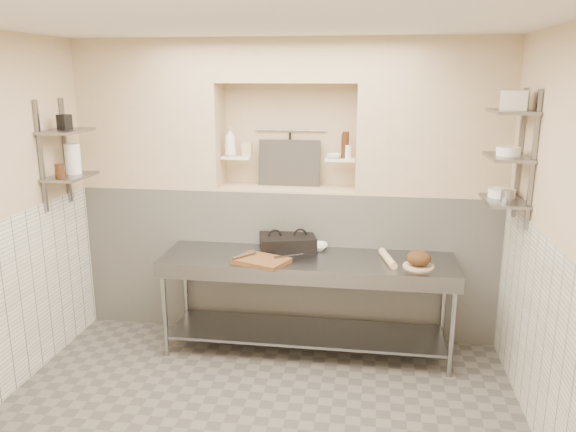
% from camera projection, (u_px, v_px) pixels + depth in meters
% --- Properties ---
extents(floor, '(4.00, 3.90, 0.10)m').
position_uv_depth(floor, '(252.00, 431.00, 4.09)').
color(floor, '#5F5A54').
rests_on(floor, ground).
extents(ceiling, '(4.00, 3.90, 0.10)m').
position_uv_depth(ceiling, '(245.00, 10.00, 3.38)').
color(ceiling, silver).
rests_on(ceiling, ground).
extents(wall_right, '(0.10, 3.90, 2.80)m').
position_uv_depth(wall_right, '(576.00, 255.00, 3.44)').
color(wall_right, '#CAAF8D').
rests_on(wall_right, ground).
extents(wall_back, '(4.00, 0.10, 2.80)m').
position_uv_depth(wall_back, '(291.00, 184.00, 5.65)').
color(wall_back, '#CAAF8D').
rests_on(wall_back, ground).
extents(wall_front, '(4.00, 0.10, 2.80)m').
position_uv_depth(wall_front, '(117.00, 415.00, 1.82)').
color(wall_front, '#CAAF8D').
rests_on(wall_front, ground).
extents(backwall_lower, '(4.00, 0.40, 1.40)m').
position_uv_depth(backwall_lower, '(288.00, 258.00, 5.58)').
color(backwall_lower, silver).
rests_on(backwall_lower, floor).
extents(alcove_sill, '(1.30, 0.40, 0.02)m').
position_uv_depth(alcove_sill, '(288.00, 188.00, 5.41)').
color(alcove_sill, '#CAAF8D').
rests_on(alcove_sill, backwall_lower).
extents(backwall_pillar_left, '(1.35, 0.40, 1.40)m').
position_uv_depth(backwall_pillar_left, '(153.00, 114.00, 5.43)').
color(backwall_pillar_left, '#CAAF8D').
rests_on(backwall_pillar_left, backwall_lower).
extents(backwall_pillar_right, '(1.35, 0.40, 1.40)m').
position_uv_depth(backwall_pillar_right, '(433.00, 117.00, 5.05)').
color(backwall_pillar_right, '#CAAF8D').
rests_on(backwall_pillar_right, backwall_lower).
extents(backwall_header, '(1.30, 0.40, 0.40)m').
position_uv_depth(backwall_header, '(288.00, 60.00, 5.12)').
color(backwall_header, '#CAAF8D').
rests_on(backwall_header, backwall_lower).
extents(wainscot_right, '(0.02, 3.90, 1.40)m').
position_uv_depth(wainscot_right, '(552.00, 357.00, 3.62)').
color(wainscot_right, silver).
rests_on(wainscot_right, floor).
extents(alcove_shelf_left, '(0.28, 0.16, 0.02)m').
position_uv_depth(alcove_shelf_left, '(237.00, 157.00, 5.41)').
color(alcove_shelf_left, white).
rests_on(alcove_shelf_left, backwall_lower).
extents(alcove_shelf_right, '(0.28, 0.16, 0.02)m').
position_uv_depth(alcove_shelf_right, '(340.00, 160.00, 5.27)').
color(alcove_shelf_right, white).
rests_on(alcove_shelf_right, backwall_lower).
extents(utensil_rail, '(0.70, 0.02, 0.02)m').
position_uv_depth(utensil_rail, '(290.00, 130.00, 5.44)').
color(utensil_rail, gray).
rests_on(utensil_rail, wall_back).
extents(hanging_steel, '(0.02, 0.02, 0.30)m').
position_uv_depth(hanging_steel, '(290.00, 148.00, 5.46)').
color(hanging_steel, black).
rests_on(hanging_steel, utensil_rail).
extents(splash_panel, '(0.60, 0.08, 0.45)m').
position_uv_depth(splash_panel, '(289.00, 163.00, 5.45)').
color(splash_panel, '#383330').
rests_on(splash_panel, alcove_sill).
extents(shelf_rail_left_a, '(0.03, 0.03, 0.95)m').
position_uv_depth(shelf_rail_left_a, '(66.00, 151.00, 5.12)').
color(shelf_rail_left_a, slate).
rests_on(shelf_rail_left_a, wall_left).
extents(shelf_rail_left_b, '(0.03, 0.03, 0.95)m').
position_uv_depth(shelf_rail_left_b, '(41.00, 157.00, 4.73)').
color(shelf_rail_left_b, slate).
rests_on(shelf_rail_left_b, wall_left).
extents(wall_shelf_left_lower, '(0.30, 0.50, 0.02)m').
position_uv_depth(wall_shelf_left_lower, '(70.00, 177.00, 4.95)').
color(wall_shelf_left_lower, slate).
rests_on(wall_shelf_left_lower, wall_left).
extents(wall_shelf_left_upper, '(0.30, 0.50, 0.03)m').
position_uv_depth(wall_shelf_left_upper, '(66.00, 131.00, 4.86)').
color(wall_shelf_left_upper, slate).
rests_on(wall_shelf_left_upper, wall_left).
extents(shelf_rail_right_a, '(0.03, 0.03, 1.05)m').
position_uv_depth(shelf_rail_right_a, '(519.00, 154.00, 4.54)').
color(shelf_rail_right_a, slate).
rests_on(shelf_rail_right_a, wall_right).
extents(shelf_rail_right_b, '(0.03, 0.03, 1.05)m').
position_uv_depth(shelf_rail_right_b, '(533.00, 161.00, 4.16)').
color(shelf_rail_right_b, slate).
rests_on(shelf_rail_right_b, wall_right).
extents(wall_shelf_right_lower, '(0.30, 0.50, 0.02)m').
position_uv_depth(wall_shelf_right_lower, '(504.00, 201.00, 4.45)').
color(wall_shelf_right_lower, slate).
rests_on(wall_shelf_right_lower, wall_right).
extents(wall_shelf_right_mid, '(0.30, 0.50, 0.02)m').
position_uv_depth(wall_shelf_right_mid, '(508.00, 157.00, 4.37)').
color(wall_shelf_right_mid, slate).
rests_on(wall_shelf_right_mid, wall_right).
extents(wall_shelf_right_upper, '(0.30, 0.50, 0.03)m').
position_uv_depth(wall_shelf_right_upper, '(512.00, 112.00, 4.28)').
color(wall_shelf_right_upper, slate).
rests_on(wall_shelf_right_upper, wall_right).
extents(prep_table, '(2.60, 0.70, 0.90)m').
position_uv_depth(prep_table, '(307.00, 285.00, 5.02)').
color(prep_table, gray).
rests_on(prep_table, floor).
extents(panini_press, '(0.57, 0.48, 0.14)m').
position_uv_depth(panini_press, '(288.00, 242.00, 5.18)').
color(panini_press, black).
rests_on(panini_press, prep_table).
extents(cutting_board, '(0.53, 0.46, 0.04)m').
position_uv_depth(cutting_board, '(261.00, 261.00, 4.82)').
color(cutting_board, brown).
rests_on(cutting_board, prep_table).
extents(knife_blade, '(0.24, 0.18, 0.01)m').
position_uv_depth(knife_blade, '(289.00, 255.00, 4.88)').
color(knife_blade, gray).
rests_on(knife_blade, cutting_board).
extents(tongs, '(0.18, 0.21, 0.02)m').
position_uv_depth(tongs, '(244.00, 255.00, 4.86)').
color(tongs, gray).
rests_on(tongs, cutting_board).
extents(mixing_bowl, '(0.24, 0.24, 0.06)m').
position_uv_depth(mixing_bowl, '(315.00, 247.00, 5.18)').
color(mixing_bowl, white).
rests_on(mixing_bowl, prep_table).
extents(rolling_pin, '(0.15, 0.42, 0.06)m').
position_uv_depth(rolling_pin, '(388.00, 258.00, 4.85)').
color(rolling_pin, '#CCB28B').
rests_on(rolling_pin, prep_table).
extents(bread_board, '(0.26, 0.26, 0.01)m').
position_uv_depth(bread_board, '(418.00, 266.00, 4.72)').
color(bread_board, '#CCB28B').
rests_on(bread_board, prep_table).
extents(bread_loaf, '(0.21, 0.21, 0.12)m').
position_uv_depth(bread_loaf, '(419.00, 258.00, 4.71)').
color(bread_loaf, '#4C2D19').
rests_on(bread_loaf, bread_board).
extents(bottle_soap, '(0.12, 0.12, 0.28)m').
position_uv_depth(bottle_soap, '(230.00, 142.00, 5.34)').
color(bottle_soap, white).
rests_on(bottle_soap, alcove_shelf_left).
extents(jar_alcove, '(0.09, 0.09, 0.13)m').
position_uv_depth(jar_alcove, '(247.00, 149.00, 5.37)').
color(jar_alcove, '#CAAF8D').
rests_on(jar_alcove, alcove_shelf_left).
extents(bowl_alcove, '(0.16, 0.16, 0.04)m').
position_uv_depth(bowl_alcove, '(334.00, 156.00, 5.26)').
color(bowl_alcove, white).
rests_on(bowl_alcove, alcove_shelf_right).
extents(condiment_a, '(0.06, 0.06, 0.23)m').
position_uv_depth(condiment_a, '(345.00, 146.00, 5.25)').
color(condiment_a, '#3A1E0F').
rests_on(condiment_a, alcove_shelf_right).
extents(condiment_b, '(0.06, 0.06, 0.25)m').
position_uv_depth(condiment_b, '(346.00, 145.00, 5.24)').
color(condiment_b, '#3A1E0F').
rests_on(condiment_b, alcove_shelf_right).
extents(condiment_c, '(0.07, 0.07, 0.13)m').
position_uv_depth(condiment_c, '(348.00, 152.00, 5.26)').
color(condiment_c, white).
rests_on(condiment_c, alcove_shelf_right).
extents(jug_left, '(0.13, 0.13, 0.27)m').
position_uv_depth(jug_left, '(73.00, 159.00, 4.99)').
color(jug_left, white).
rests_on(jug_left, wall_shelf_left_lower).
extents(jar_left, '(0.08, 0.08, 0.12)m').
position_uv_depth(jar_left, '(60.00, 171.00, 4.79)').
color(jar_left, '#3A1E0F').
rests_on(jar_left, wall_shelf_left_lower).
extents(box_left_upper, '(0.11, 0.11, 0.13)m').
position_uv_depth(box_left_upper, '(64.00, 122.00, 4.83)').
color(box_left_upper, black).
rests_on(box_left_upper, wall_shelf_left_upper).
extents(bowl_right, '(0.21, 0.21, 0.06)m').
position_uv_depth(bowl_right, '(502.00, 193.00, 4.53)').
color(bowl_right, white).
rests_on(bowl_right, wall_shelf_right_lower).
extents(canister_right, '(0.09, 0.09, 0.09)m').
position_uv_depth(canister_right, '(507.00, 196.00, 4.35)').
color(canister_right, gray).
rests_on(canister_right, wall_shelf_right_lower).
extents(bowl_right_mid, '(0.18, 0.18, 0.07)m').
position_uv_depth(bowl_right_mid, '(508.00, 151.00, 4.36)').
color(bowl_right_mid, white).
rests_on(bowl_right_mid, wall_shelf_right_mid).
extents(basket_right, '(0.25, 0.28, 0.15)m').
position_uv_depth(basket_right, '(515.00, 100.00, 4.21)').
color(basket_right, gray).
rests_on(basket_right, wall_shelf_right_upper).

